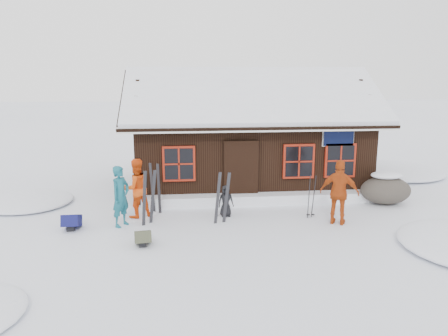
{
  "coord_description": "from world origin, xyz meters",
  "views": [
    {
      "loc": [
        -1.06,
        -11.23,
        4.13
      ],
      "look_at": [
        0.29,
        1.88,
        1.3
      ],
      "focal_mm": 35.0,
      "sensor_mm": 36.0,
      "label": 1
    }
  ],
  "objects_px": {
    "skier_teal": "(121,196)",
    "boulder": "(386,189)",
    "skier_orange_left": "(136,188)",
    "skier_orange_right": "(339,192)",
    "ski_pair_left": "(149,198)",
    "backpack_blue": "(72,224)",
    "skier_crouched": "(226,201)",
    "ski_poles": "(311,197)",
    "backpack_olive": "(143,240)"
  },
  "relations": [
    {
      "from": "backpack_blue",
      "to": "skier_orange_left",
      "type": "bearing_deg",
      "value": 27.41
    },
    {
      "from": "skier_crouched",
      "to": "ski_poles",
      "type": "distance_m",
      "value": 2.51
    },
    {
      "from": "skier_teal",
      "to": "skier_orange_left",
      "type": "relative_size",
      "value": 0.97
    },
    {
      "from": "skier_teal",
      "to": "skier_orange_right",
      "type": "bearing_deg",
      "value": -60.73
    },
    {
      "from": "ski_poles",
      "to": "skier_orange_left",
      "type": "bearing_deg",
      "value": 173.56
    },
    {
      "from": "backpack_blue",
      "to": "skier_crouched",
      "type": "bearing_deg",
      "value": 8.1
    },
    {
      "from": "skier_orange_right",
      "to": "ski_poles",
      "type": "xyz_separation_m",
      "value": [
        -0.6,
        0.65,
        -0.3
      ]
    },
    {
      "from": "skier_orange_right",
      "to": "boulder",
      "type": "relative_size",
      "value": 1.12
    },
    {
      "from": "skier_orange_left",
      "to": "backpack_olive",
      "type": "relative_size",
      "value": 3.32
    },
    {
      "from": "skier_crouched",
      "to": "ski_poles",
      "type": "relative_size",
      "value": 0.72
    },
    {
      "from": "skier_orange_right",
      "to": "ski_poles",
      "type": "relative_size",
      "value": 1.4
    },
    {
      "from": "skier_teal",
      "to": "skier_orange_right",
      "type": "xyz_separation_m",
      "value": [
        6.04,
        -0.47,
        0.07
      ]
    },
    {
      "from": "ski_poles",
      "to": "boulder",
      "type": "bearing_deg",
      "value": 21.53
    },
    {
      "from": "skier_orange_left",
      "to": "skier_orange_right",
      "type": "bearing_deg",
      "value": 140.98
    },
    {
      "from": "skier_crouched",
      "to": "ski_pair_left",
      "type": "height_order",
      "value": "ski_pair_left"
    },
    {
      "from": "boulder",
      "to": "backpack_olive",
      "type": "xyz_separation_m",
      "value": [
        -7.57,
        -2.79,
        -0.34
      ]
    },
    {
      "from": "boulder",
      "to": "ski_poles",
      "type": "distance_m",
      "value": 3.04
    },
    {
      "from": "skier_orange_right",
      "to": "skier_orange_left",
      "type": "bearing_deg",
      "value": 16.34
    },
    {
      "from": "skier_crouched",
      "to": "ski_pair_left",
      "type": "distance_m",
      "value": 2.27
    },
    {
      "from": "skier_teal",
      "to": "boulder",
      "type": "bearing_deg",
      "value": -47.44
    },
    {
      "from": "skier_teal",
      "to": "skier_orange_left",
      "type": "bearing_deg",
      "value": 8.9
    },
    {
      "from": "ski_pair_left",
      "to": "ski_poles",
      "type": "relative_size",
      "value": 1.2
    },
    {
      "from": "skier_crouched",
      "to": "skier_orange_right",
      "type": "bearing_deg",
      "value": -26.73
    },
    {
      "from": "boulder",
      "to": "ski_pair_left",
      "type": "height_order",
      "value": "ski_pair_left"
    },
    {
      "from": "skier_teal",
      "to": "backpack_blue",
      "type": "bearing_deg",
      "value": 129.77
    },
    {
      "from": "boulder",
      "to": "skier_crouched",
      "type": "bearing_deg",
      "value": -171.81
    },
    {
      "from": "backpack_olive",
      "to": "skier_crouched",
      "type": "bearing_deg",
      "value": 34.19
    },
    {
      "from": "ski_poles",
      "to": "skier_crouched",
      "type": "bearing_deg",
      "value": 171.97
    },
    {
      "from": "boulder",
      "to": "ski_pair_left",
      "type": "distance_m",
      "value": 7.62
    },
    {
      "from": "skier_crouched",
      "to": "ski_pair_left",
      "type": "bearing_deg",
      "value": -177.94
    },
    {
      "from": "skier_orange_right",
      "to": "ski_poles",
      "type": "bearing_deg",
      "value": -18.85
    },
    {
      "from": "skier_teal",
      "to": "backpack_blue",
      "type": "height_order",
      "value": "skier_teal"
    },
    {
      "from": "skier_teal",
      "to": "skier_orange_right",
      "type": "relative_size",
      "value": 0.93
    },
    {
      "from": "backpack_blue",
      "to": "boulder",
      "type": "bearing_deg",
      "value": 7.71
    },
    {
      "from": "backpack_olive",
      "to": "skier_teal",
      "type": "bearing_deg",
      "value": 107.42
    },
    {
      "from": "skier_crouched",
      "to": "ski_pair_left",
      "type": "relative_size",
      "value": 0.6
    },
    {
      "from": "ski_pair_left",
      "to": "backpack_olive",
      "type": "relative_size",
      "value": 3.0
    },
    {
      "from": "skier_teal",
      "to": "boulder",
      "type": "xyz_separation_m",
      "value": [
        8.27,
        1.29,
        -0.37
      ]
    },
    {
      "from": "skier_orange_right",
      "to": "backpack_blue",
      "type": "height_order",
      "value": "skier_orange_right"
    },
    {
      "from": "skier_orange_left",
      "to": "ski_poles",
      "type": "relative_size",
      "value": 1.33
    },
    {
      "from": "skier_orange_left",
      "to": "backpack_blue",
      "type": "relative_size",
      "value": 2.97
    },
    {
      "from": "ski_poles",
      "to": "backpack_blue",
      "type": "distance_m",
      "value": 6.79
    },
    {
      "from": "backpack_blue",
      "to": "backpack_olive",
      "type": "relative_size",
      "value": 1.12
    },
    {
      "from": "skier_orange_left",
      "to": "backpack_blue",
      "type": "distance_m",
      "value": 2.03
    },
    {
      "from": "skier_crouched",
      "to": "boulder",
      "type": "xyz_separation_m",
      "value": [
        5.3,
        0.76,
        0.01
      ]
    },
    {
      "from": "skier_orange_left",
      "to": "skier_orange_right",
      "type": "relative_size",
      "value": 0.96
    },
    {
      "from": "skier_orange_left",
      "to": "boulder",
      "type": "height_order",
      "value": "skier_orange_left"
    },
    {
      "from": "skier_orange_right",
      "to": "skier_crouched",
      "type": "xyz_separation_m",
      "value": [
        -3.08,
        1.0,
        -0.44
      ]
    },
    {
      "from": "ski_pair_left",
      "to": "backpack_blue",
      "type": "distance_m",
      "value": 2.16
    },
    {
      "from": "skier_orange_left",
      "to": "skier_orange_right",
      "type": "xyz_separation_m",
      "value": [
        5.69,
        -1.22,
        0.04
      ]
    }
  ]
}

